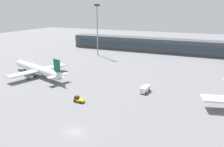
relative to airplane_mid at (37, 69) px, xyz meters
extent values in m
plane|color=slate|center=(40.53, 6.91, -2.94)|extent=(400.00, 400.00, 0.00)
cube|color=#3F4247|center=(40.53, 76.78, 1.56)|extent=(132.52, 12.00, 9.00)
cube|color=#263847|center=(40.53, 70.73, 2.01)|extent=(125.90, 0.16, 2.80)
cylinder|color=white|center=(0.24, -0.08, 0.03)|extent=(31.96, 13.21, 3.43)
cone|color=white|center=(-16.69, 5.37, 0.03)|extent=(4.59, 4.26, 3.26)
cone|color=white|center=(17.00, -5.47, 0.03)|extent=(4.00, 3.33, 2.40)
cube|color=#0C5933|center=(14.41, -4.64, 4.23)|extent=(3.88, 1.53, 4.96)
cube|color=silver|center=(14.66, -4.72, 0.21)|extent=(5.17, 9.36, 0.22)
cube|color=silver|center=(1.10, -0.35, -0.24)|extent=(12.41, 27.09, 0.45)
cylinder|color=gray|center=(2.75, 4.80, -1.51)|extent=(3.30, 2.60, 1.80)
cylinder|color=gray|center=(-0.56, -5.51, -1.51)|extent=(3.30, 2.60, 1.80)
cylinder|color=black|center=(-10.58, 3.41, -2.49)|extent=(0.97, 0.62, 0.90)
cylinder|color=black|center=(2.67, 1.60, -2.49)|extent=(0.97, 0.62, 0.90)
cylinder|color=black|center=(1.24, -2.86, -2.49)|extent=(0.97, 0.62, 0.90)
cube|color=#F2B20C|center=(32.01, -17.19, -2.29)|extent=(3.75, 1.92, 0.60)
cube|color=black|center=(31.12, -17.08, -1.64)|extent=(1.26, 1.52, 0.90)
cylinder|color=black|center=(30.91, -16.27, -2.59)|extent=(0.72, 0.33, 0.70)
cylinder|color=black|center=(30.72, -17.82, -2.59)|extent=(0.72, 0.33, 0.70)
cylinder|color=black|center=(33.29, -16.56, -2.59)|extent=(0.72, 0.33, 0.70)
cylinder|color=black|center=(33.11, -18.11, -2.59)|extent=(0.72, 0.33, 0.70)
cube|color=white|center=(48.75, -0.32, -1.81)|extent=(2.55, 5.39, 1.90)
cube|color=#1E2633|center=(48.54, -2.31, -1.31)|extent=(1.91, 0.37, 0.70)
cylinder|color=black|center=(47.55, -1.90, -2.56)|extent=(0.36, 0.79, 0.76)
cylinder|color=black|center=(49.58, -2.13, -2.56)|extent=(0.36, 0.79, 0.76)
cylinder|color=black|center=(47.92, 1.48, -2.56)|extent=(0.36, 0.79, 0.76)
cylinder|color=black|center=(49.95, 1.25, -2.56)|extent=(0.36, 0.79, 0.76)
cylinder|color=gray|center=(3.96, 49.98, 11.87)|extent=(0.70, 0.70, 29.63)
cube|color=#333338|center=(3.96, 49.98, 27.29)|extent=(3.20, 0.80, 1.20)
camera|label=1|loc=(67.92, -72.58, 25.81)|focal=35.69mm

